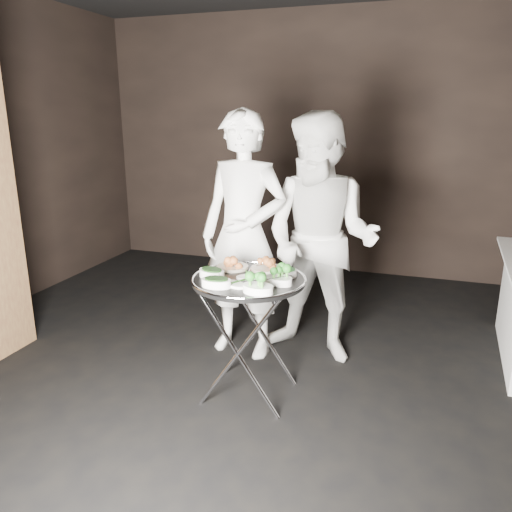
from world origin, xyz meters
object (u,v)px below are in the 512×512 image
(serving_tray, at_px, (249,280))
(tray_stand, at_px, (249,332))
(waiter_left, at_px, (244,236))
(waiter_right, at_px, (320,240))

(serving_tray, bearing_deg, tray_stand, 180.00)
(tray_stand, height_order, serving_tray, serving_tray)
(waiter_left, relative_size, waiter_right, 1.01)
(tray_stand, xyz_separation_m, waiter_left, (-0.26, 0.62, 0.49))
(tray_stand, distance_m, waiter_left, 0.84)
(tray_stand, xyz_separation_m, serving_tray, (0.00, 0.00, 0.37))
(tray_stand, relative_size, waiter_left, 0.43)
(serving_tray, relative_size, waiter_right, 0.40)
(serving_tray, distance_m, waiter_right, 0.80)
(serving_tray, height_order, waiter_right, waiter_right)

